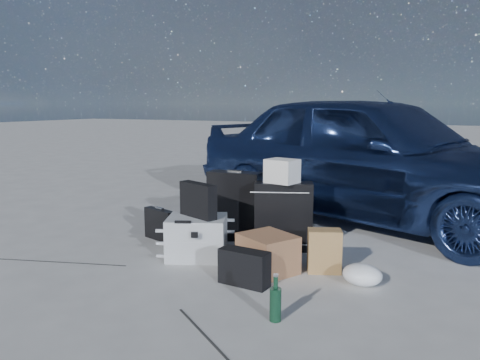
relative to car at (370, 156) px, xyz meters
The scene contains 16 objects.
ground 2.65m from the car, 109.31° to the right, with size 60.00×60.00×0.00m, color #B7B7B2.
car is the anchor object (origin of this frame).
pelican_case 2.47m from the car, 116.57° to the right, with size 0.52×0.42×0.37m, color #B0B3B6.
laptop_bag 2.40m from the car, 116.51° to the right, with size 0.41×0.10×0.31m, color black.
briefcase 2.59m from the car, 132.76° to the right, with size 0.41×0.09×0.32m, color black.
suitcase_left 1.87m from the car, 124.16° to the right, with size 0.54×0.19×0.70m, color black.
suitcase_right 1.71m from the car, 106.44° to the right, with size 0.54×0.19×0.65m, color black.
white_carton 1.67m from the car, 106.62° to the right, with size 0.28×0.22×0.22m, color silver.
duffel_bag 1.81m from the car, 136.55° to the right, with size 0.67×0.29×0.33m, color black.
flat_box_white 1.77m from the car, 136.62° to the right, with size 0.36×0.27×0.06m, color silver.
flat_box_black 1.74m from the car, 136.18° to the right, with size 0.25×0.18×0.05m, color black.
kraft_bag 2.08m from the car, 88.28° to the right, with size 0.27×0.16×0.36m, color #A67248.
cardboard_box 2.31m from the car, 99.21° to the right, with size 0.42×0.37×0.32m, color #945F40.
plastic_bag 2.29m from the car, 79.28° to the right, with size 0.30×0.26×0.17m, color white.
messenger_bag 2.65m from the car, 99.08° to the right, with size 0.39×0.15×0.28m, color black.
green_bottle 3.06m from the car, 89.25° to the right, with size 0.08×0.08×0.30m, color black.
Camera 1 is at (1.94, -3.22, 1.38)m, focal length 35.00 mm.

